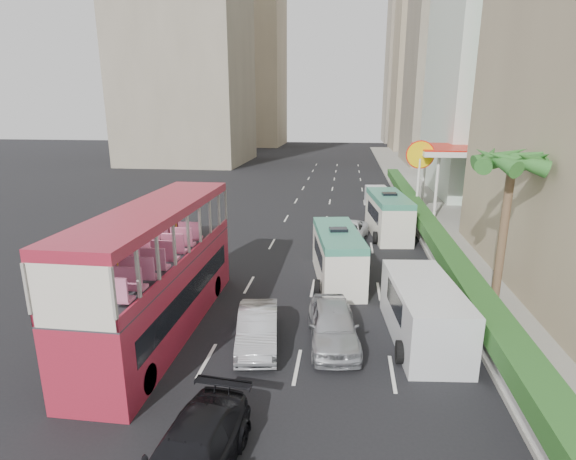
% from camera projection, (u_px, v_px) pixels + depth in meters
% --- Properties ---
extents(ground_plane, '(200.00, 200.00, 0.00)m').
position_uv_depth(ground_plane, '(313.00, 339.00, 17.24)').
color(ground_plane, black).
rests_on(ground_plane, ground).
extents(double_decker_bus, '(2.50, 11.00, 5.06)m').
position_uv_depth(double_decker_bus, '(159.00, 270.00, 17.32)').
color(double_decker_bus, maroon).
rests_on(double_decker_bus, ground).
extents(car_silver_lane_a, '(2.05, 4.29, 1.36)m').
position_uv_depth(car_silver_lane_a, '(258.00, 345.00, 16.81)').
color(car_silver_lane_a, '#B1B3B8').
rests_on(car_silver_lane_a, ground).
extents(car_silver_lane_b, '(2.30, 4.61, 1.51)m').
position_uv_depth(car_silver_lane_b, '(333.00, 343.00, 16.96)').
color(car_silver_lane_b, '#B1B3B8').
rests_on(car_silver_lane_b, ground).
extents(van_asset, '(2.83, 4.77, 1.24)m').
position_uv_depth(van_asset, '(349.00, 240.00, 29.98)').
color(van_asset, silver).
rests_on(van_asset, ground).
extents(minibus_near, '(2.92, 6.17, 2.63)m').
position_uv_depth(minibus_near, '(338.00, 256.00, 22.74)').
color(minibus_near, silver).
rests_on(minibus_near, ground).
extents(minibus_far, '(2.84, 6.58, 2.83)m').
position_uv_depth(minibus_far, '(388.00, 215.00, 30.84)').
color(minibus_far, silver).
rests_on(minibus_far, ground).
extents(panel_van_near, '(2.77, 5.79, 2.24)m').
position_uv_depth(panel_van_near, '(423.00, 312.00, 16.94)').
color(panel_van_near, silver).
rests_on(panel_van_near, ground).
extents(panel_van_far, '(2.41, 4.64, 1.77)m').
position_uv_depth(panel_van_far, '(379.00, 199.00, 38.97)').
color(panel_van_far, silver).
rests_on(panel_van_far, ground).
extents(sidewalk, '(6.00, 120.00, 0.18)m').
position_uv_depth(sidewalk, '(435.00, 206.00, 40.00)').
color(sidewalk, '#99968C').
rests_on(sidewalk, ground).
extents(kerb_wall, '(0.30, 44.00, 1.00)m').
position_uv_depth(kerb_wall, '(423.00, 231.00, 29.68)').
color(kerb_wall, silver).
rests_on(kerb_wall, sidewalk).
extents(hedge, '(1.10, 44.00, 0.70)m').
position_uv_depth(hedge, '(424.00, 219.00, 29.45)').
color(hedge, '#2D6626').
rests_on(hedge, kerb_wall).
extents(palm_tree, '(0.36, 0.36, 6.40)m').
position_uv_depth(palm_tree, '(503.00, 233.00, 19.20)').
color(palm_tree, brown).
rests_on(palm_tree, sidewalk).
extents(shell_station, '(6.50, 8.00, 5.50)m').
position_uv_depth(shell_station, '(455.00, 180.00, 37.26)').
color(shell_station, silver).
rests_on(shell_station, ground).
extents(tower_far_a, '(14.00, 14.00, 44.00)m').
position_uv_depth(tower_far_a, '(433.00, 36.00, 87.72)').
color(tower_far_a, tan).
rests_on(tower_far_a, ground).
extents(tower_far_b, '(14.00, 14.00, 40.00)m').
position_uv_depth(tower_far_b, '(416.00, 59.00, 109.29)').
color(tower_far_b, gray).
rests_on(tower_far_b, ground).
extents(tower_left_b, '(16.00, 16.00, 46.00)m').
position_uv_depth(tower_left_b, '(247.00, 40.00, 99.97)').
color(tower_left_b, tan).
rests_on(tower_left_b, ground).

